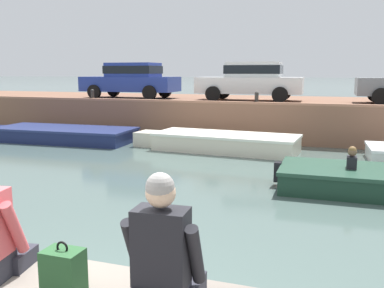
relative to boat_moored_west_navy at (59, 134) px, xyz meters
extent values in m
plane|color=#4C605B|center=(7.60, -4.31, -0.26)|extent=(400.00, 400.00, 0.00)
cube|color=brown|center=(7.60, 4.80, 0.46)|extent=(60.00, 6.00, 1.42)
cube|color=#9F6C52|center=(7.60, 1.92, 1.21)|extent=(60.00, 0.24, 0.08)
cube|color=navy|center=(0.26, 0.01, -0.04)|extent=(5.28, 2.20, 0.43)
cube|color=navy|center=(0.26, 0.01, 0.22)|extent=(5.35, 2.26, 0.08)
cube|color=brown|center=(0.65, 0.03, 0.12)|extent=(0.31, 1.80, 0.06)
cube|color=silver|center=(6.49, 0.02, -0.01)|extent=(4.73, 1.99, 0.50)
cube|color=silver|center=(3.72, 0.21, -0.01)|extent=(0.99, 0.99, 0.50)
cube|color=white|center=(6.49, 0.02, 0.28)|extent=(4.79, 2.05, 0.08)
cube|color=brown|center=(6.84, 0.00, 0.18)|extent=(0.34, 1.53, 0.06)
cube|color=brown|center=(10.90, -3.71, 0.11)|extent=(0.27, 1.61, 0.06)
cube|color=black|center=(8.71, -3.76, 0.06)|extent=(0.16, 0.20, 0.45)
cube|color=black|center=(10.28, -3.72, 0.29)|extent=(0.21, 0.32, 0.44)
sphere|color=brown|center=(10.28, -3.72, 0.61)|extent=(0.19, 0.19, 0.19)
sphere|color=olive|center=(10.28, -3.72, 0.65)|extent=(0.17, 0.17, 0.17)
cube|color=#233893|center=(1.13, 3.74, 1.79)|extent=(4.25, 1.71, 0.64)
cube|color=#233893|center=(1.30, 3.75, 2.41)|extent=(2.13, 1.49, 0.60)
cube|color=black|center=(1.30, 3.75, 2.41)|extent=(2.22, 1.53, 0.33)
cylinder|color=black|center=(-0.18, 2.87, 1.47)|extent=(0.60, 0.19, 0.60)
cylinder|color=black|center=(-0.20, 4.59, 1.47)|extent=(0.60, 0.19, 0.60)
cylinder|color=black|center=(2.45, 2.90, 1.47)|extent=(0.60, 0.19, 0.60)
cylinder|color=black|center=(2.43, 4.61, 1.47)|extent=(0.60, 0.19, 0.60)
cube|color=white|center=(6.49, 3.74, 1.79)|extent=(4.25, 1.90, 0.64)
cube|color=white|center=(6.65, 3.75, 2.41)|extent=(2.15, 1.61, 0.60)
cube|color=black|center=(6.65, 3.75, 2.41)|extent=(2.24, 1.64, 0.33)
cylinder|color=black|center=(5.23, 2.81, 1.47)|extent=(0.61, 0.21, 0.60)
cylinder|color=black|center=(5.15, 4.57, 1.47)|extent=(0.61, 0.21, 0.60)
cylinder|color=black|center=(7.82, 2.92, 1.47)|extent=(0.61, 0.21, 0.60)
cylinder|color=black|center=(7.74, 4.68, 1.47)|extent=(0.61, 0.21, 0.60)
cylinder|color=black|center=(11.30, 2.83, 1.47)|extent=(0.61, 0.20, 0.60)
cylinder|color=black|center=(11.25, 4.57, 1.47)|extent=(0.61, 0.20, 0.60)
cylinder|color=#2D2B28|center=(0.25, 2.05, 1.34)|extent=(0.14, 0.14, 0.35)
sphere|color=#2D2B28|center=(0.25, 2.05, 1.54)|extent=(0.15, 0.15, 0.15)
cylinder|color=#2D2B28|center=(7.10, 2.05, 1.34)|extent=(0.14, 0.14, 0.35)
sphere|color=#2D2B28|center=(7.10, 2.05, 1.54)|extent=(0.15, 0.15, 0.15)
cube|color=#282833|center=(7.40, -10.75, 0.79)|extent=(0.49, 0.39, 0.14)
cylinder|color=#C64C51|center=(7.65, -10.88, 1.13)|extent=(0.14, 0.30, 0.47)
cube|color=#282833|center=(8.90, -10.74, 0.79)|extent=(0.46, 0.35, 0.14)
cube|color=black|center=(8.92, -10.96, 1.18)|extent=(0.37, 0.24, 0.52)
cylinder|color=black|center=(9.13, -10.89, 1.13)|extent=(0.11, 0.29, 0.47)
cylinder|color=black|center=(8.69, -10.92, 1.13)|extent=(0.11, 0.29, 0.47)
sphere|color=beige|center=(8.92, -10.96, 1.55)|extent=(0.20, 0.20, 0.20)
sphere|color=gray|center=(8.92, -10.97, 1.59)|extent=(0.19, 0.19, 0.19)
cube|color=#234C28|center=(8.16, -10.99, 0.89)|extent=(0.28, 0.20, 0.34)
cube|color=#234C28|center=(8.16, -10.88, 0.84)|extent=(0.22, 0.06, 0.18)
torus|color=black|center=(8.16, -10.99, 1.08)|extent=(0.10, 0.02, 0.10)
camera|label=1|loc=(9.98, -13.41, 2.32)|focal=40.00mm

